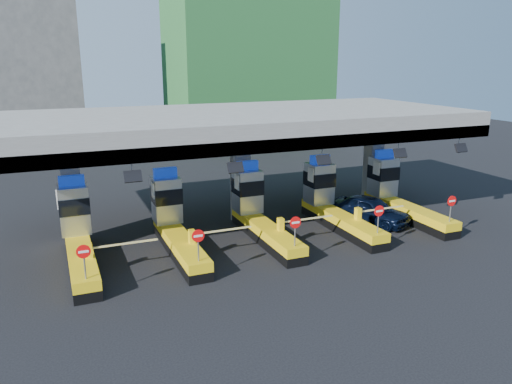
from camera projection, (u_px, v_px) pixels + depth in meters
name	position (u px, v px, depth m)	size (l,w,h in m)	color
ground	(259.00, 236.00, 29.40)	(120.00, 120.00, 0.00)	black
toll_canopy	(241.00, 126.00, 30.37)	(28.00, 12.09, 7.00)	slate
toll_lane_far_left	(78.00, 234.00, 25.56)	(4.43, 8.00, 4.16)	black
toll_lane_left	(173.00, 222.00, 27.43)	(4.43, 8.00, 4.16)	black
toll_lane_center	(257.00, 212.00, 29.29)	(4.43, 8.00, 4.16)	black
toll_lane_right	(331.00, 203.00, 31.15)	(4.43, 8.00, 4.16)	black
toll_lane_far_right	(396.00, 194.00, 33.01)	(4.43, 8.00, 4.16)	black
bg_building_scaffold	(247.00, 24.00, 58.76)	(18.00, 12.00, 28.00)	#1E5926
bg_building_concrete	(10.00, 69.00, 53.94)	(14.00, 10.00, 18.00)	#4C4C49
van	(370.00, 210.00, 31.50)	(2.04, 5.08, 1.73)	black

